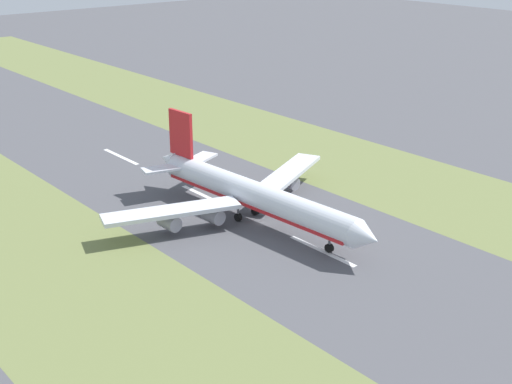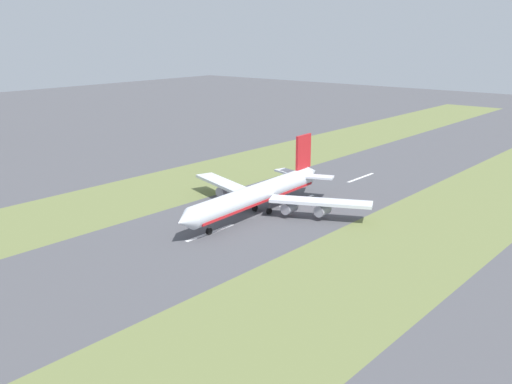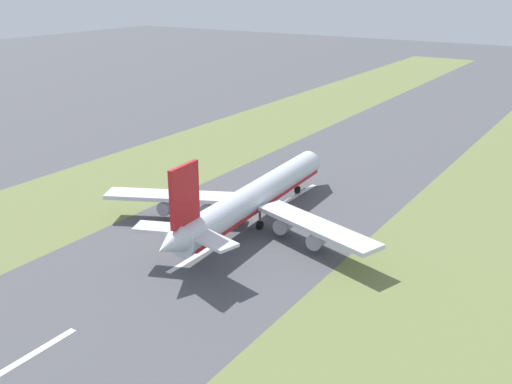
# 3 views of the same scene
# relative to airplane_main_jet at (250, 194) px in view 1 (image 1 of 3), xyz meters

# --- Properties ---
(ground_plane) EXTENTS (800.00, 800.00, 0.00)m
(ground_plane) POSITION_rel_airplane_main_jet_xyz_m (-0.72, 3.33, -6.02)
(ground_plane) COLOR #4C4C51
(grass_median_west) EXTENTS (40.00, 600.00, 0.01)m
(grass_median_west) POSITION_rel_airplane_main_jet_xyz_m (-45.72, 3.33, -6.02)
(grass_median_west) COLOR olive
(grass_median_west) RESTS_ON ground
(grass_median_east) EXTENTS (40.00, 600.00, 0.01)m
(grass_median_east) POSITION_rel_airplane_main_jet_xyz_m (44.28, 3.33, -6.02)
(grass_median_east) COLOR olive
(grass_median_east) RESTS_ON ground
(centreline_dash_near) EXTENTS (1.20, 18.00, 0.01)m
(centreline_dash_near) POSITION_rel_airplane_main_jet_xyz_m (-0.72, -58.10, -6.01)
(centreline_dash_near) COLOR silver
(centreline_dash_near) RESTS_ON ground
(centreline_dash_mid) EXTENTS (1.20, 18.00, 0.01)m
(centreline_dash_mid) POSITION_rel_airplane_main_jet_xyz_m (-0.72, -18.10, -6.01)
(centreline_dash_mid) COLOR silver
(centreline_dash_mid) RESTS_ON ground
(centreline_dash_far) EXTENTS (1.20, 18.00, 0.01)m
(centreline_dash_far) POSITION_rel_airplane_main_jet_xyz_m (-0.72, 21.90, -6.01)
(centreline_dash_far) COLOR silver
(centreline_dash_far) RESTS_ON ground
(airplane_main_jet) EXTENTS (64.01, 67.21, 20.20)m
(airplane_main_jet) POSITION_rel_airplane_main_jet_xyz_m (0.00, 0.00, 0.00)
(airplane_main_jet) COLOR silver
(airplane_main_jet) RESTS_ON ground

